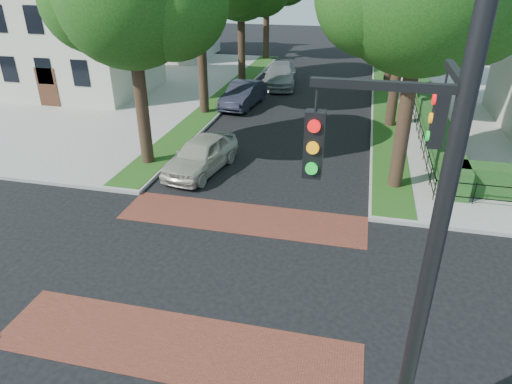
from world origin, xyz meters
TOP-DOWN VIEW (x-y plane):
  - ground at (0.00, 0.00)m, footprint 120.00×120.00m
  - sidewalk_nw at (-19.50, 19.00)m, footprint 30.00×30.00m
  - crosswalk_far at (0.00, 3.20)m, footprint 9.00×2.20m
  - crosswalk_near at (0.00, -3.20)m, footprint 9.00×2.20m
  - grass_strip_ne at (5.40, 19.10)m, footprint 1.60×29.80m
  - grass_strip_nw at (-5.40, 19.10)m, footprint 1.60×29.80m
  - hedge_main_road at (7.70, 15.00)m, footprint 1.00×18.00m
  - fence_main_road at (6.90, 15.00)m, footprint 0.06×18.00m
  - house_left_near at (-15.49, 17.99)m, footprint 10.00×9.00m
  - house_left_far at (-15.49, 31.99)m, footprint 10.00×9.00m
  - traffic_signal at (4.89, -4.41)m, footprint 2.17×2.00m
  - parked_car_front at (-2.84, 6.87)m, footprint 2.61×4.84m
  - parked_car_middle at (-3.60, 17.19)m, footprint 2.20×4.92m
  - parked_car_rear at (-2.30, 23.11)m, footprint 2.96×5.93m

SIDE VIEW (x-z plane):
  - ground at x=0.00m, z-range 0.00..0.00m
  - crosswalk_far at x=0.00m, z-range 0.00..0.01m
  - crosswalk_near at x=0.00m, z-range 0.00..0.01m
  - sidewalk_nw at x=-19.50m, z-range 0.00..0.15m
  - grass_strip_ne at x=5.40m, z-range 0.15..0.17m
  - grass_strip_nw at x=-5.40m, z-range 0.15..0.17m
  - fence_main_road at x=6.90m, z-range 0.15..1.05m
  - hedge_main_road at x=7.70m, z-range 0.15..1.35m
  - parked_car_front at x=-2.84m, z-range 0.00..1.57m
  - parked_car_middle at x=-3.60m, z-range 0.00..1.57m
  - parked_car_rear at x=-2.30m, z-range 0.00..1.66m
  - traffic_signal at x=4.89m, z-range 0.71..8.71m
  - house_left_near at x=-15.49m, z-range -0.03..10.11m
  - house_left_far at x=-15.49m, z-range -0.03..10.11m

